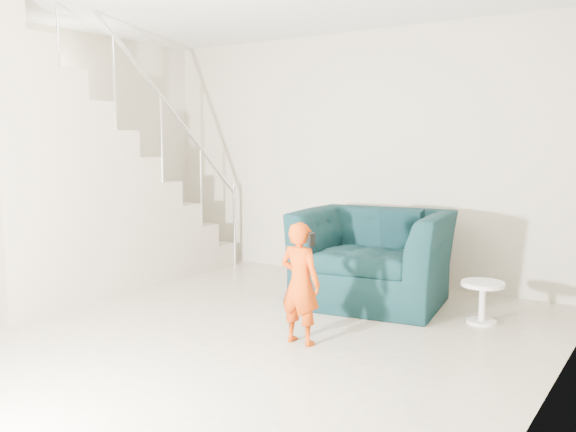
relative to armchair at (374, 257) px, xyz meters
The scene contains 10 objects.
floor 2.00m from the armchair, 110.89° to the right, with size 5.50×5.50×0.00m, color gray.
back_wall 1.47m from the armchair, 127.13° to the left, with size 5.00×5.00×0.00m, color #BEB49B.
right_wall 2.73m from the armchair, 45.41° to the right, with size 5.50×5.50×0.00m, color #BEB49B.
armchair is the anchor object (origin of this frame).
toddler 1.38m from the armchair, 87.68° to the right, with size 0.34×0.22×0.92m, color #AF3005.
side_table 1.08m from the armchair, ahead, with size 0.35×0.35×0.35m.
staircase 3.03m from the armchair, 154.66° to the right, with size 1.02×3.03×3.62m.
cushion 0.41m from the armchair, 61.08° to the left, with size 0.42×0.12×0.40m, color black.
throw 0.56m from the armchair, behind, with size 0.05×0.49×0.55m, color black.
phone 1.46m from the armchair, 82.91° to the right, with size 0.02×0.05×0.10m, color black.
Camera 1 is at (3.13, -3.30, 1.51)m, focal length 38.00 mm.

